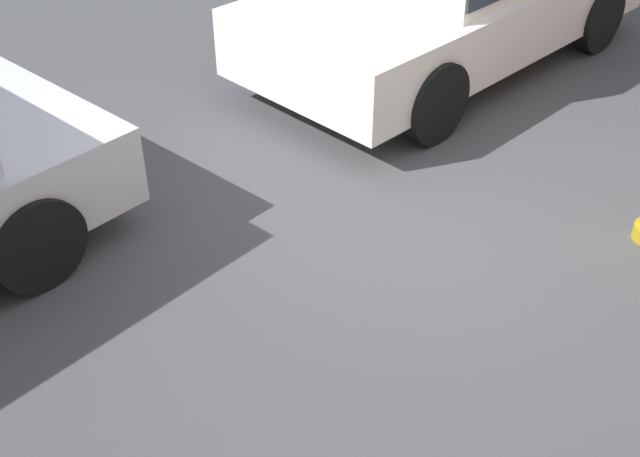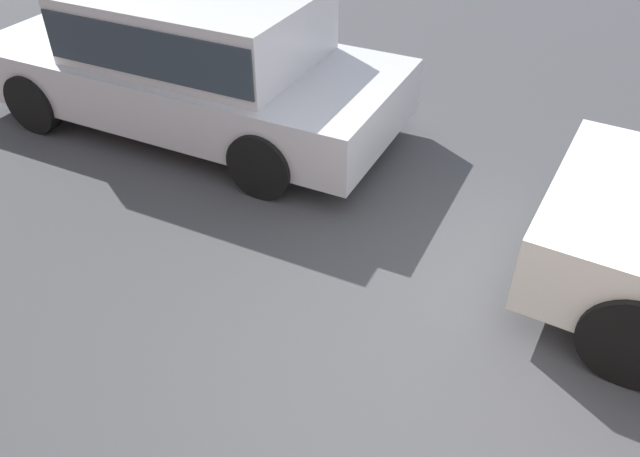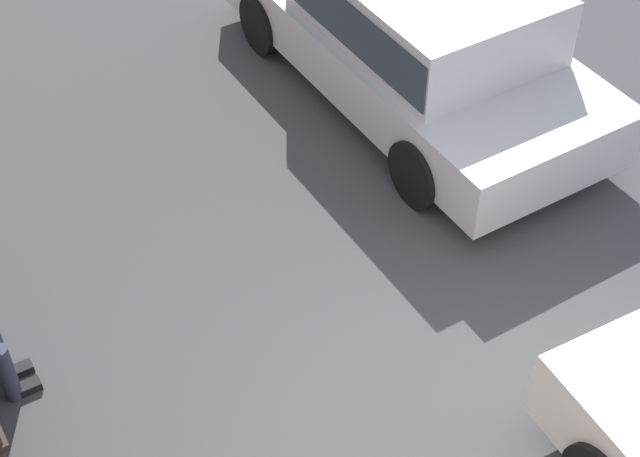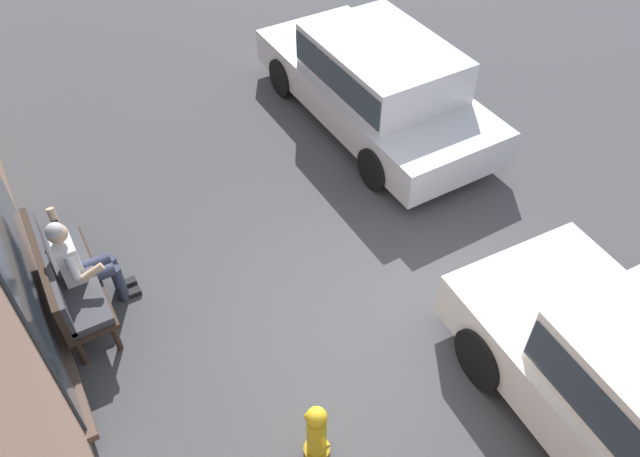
% 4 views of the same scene
% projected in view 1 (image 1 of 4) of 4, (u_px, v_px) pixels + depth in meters
% --- Properties ---
extents(ground_plane, '(60.00, 60.00, 0.00)m').
position_uv_depth(ground_plane, '(418.00, 223.00, 5.64)').
color(ground_plane, '#424244').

